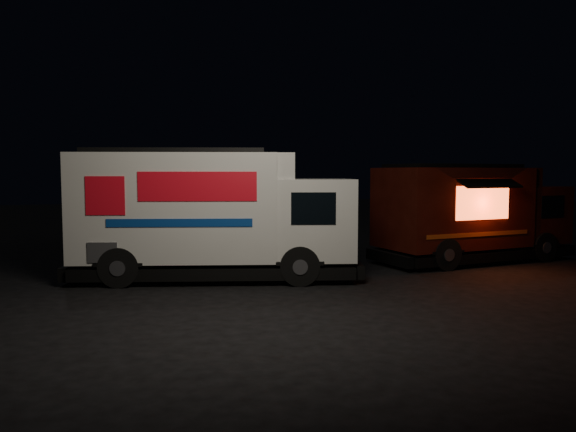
# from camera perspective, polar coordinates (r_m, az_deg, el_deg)

# --- Properties ---
(ground) EXTENTS (80.00, 80.00, 0.00)m
(ground) POSITION_cam_1_polar(r_m,az_deg,el_deg) (13.80, -3.61, -7.25)
(ground) COLOR black
(ground) RESTS_ON ground
(white_truck) EXTENTS (7.92, 4.61, 3.40)m
(white_truck) POSITION_cam_1_polar(r_m,az_deg,el_deg) (14.89, -7.29, 0.20)
(white_truck) COLOR silver
(white_truck) RESTS_ON ground
(red_truck) EXTENTS (6.73, 2.98, 3.05)m
(red_truck) POSITION_cam_1_polar(r_m,az_deg,el_deg) (18.63, 18.33, 0.31)
(red_truck) COLOR #3E100B
(red_truck) RESTS_ON ground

